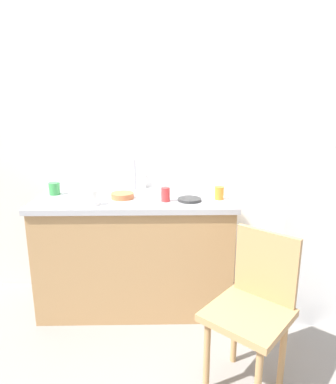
# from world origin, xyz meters

# --- Properties ---
(ground_plane) EXTENTS (8.00, 8.00, 0.00)m
(ground_plane) POSITION_xyz_m (0.00, 0.00, 0.00)
(ground_plane) COLOR gray
(back_wall) EXTENTS (4.80, 0.10, 2.66)m
(back_wall) POSITION_xyz_m (0.00, 1.00, 1.33)
(back_wall) COLOR silver
(back_wall) RESTS_ON ground_plane
(cabinet_base) EXTENTS (1.42, 0.60, 0.85)m
(cabinet_base) POSITION_xyz_m (-0.43, 0.65, 0.42)
(cabinet_base) COLOR tan
(cabinet_base) RESTS_ON ground_plane
(countertop) EXTENTS (1.46, 0.64, 0.04)m
(countertop) POSITION_xyz_m (-0.43, 0.65, 0.87)
(countertop) COLOR #B7B7BC
(countertop) RESTS_ON cabinet_base
(faucet) EXTENTS (0.02, 0.02, 0.24)m
(faucet) POSITION_xyz_m (-0.44, 0.90, 1.01)
(faucet) COLOR #B7B7BC
(faucet) RESTS_ON countertop
(refrigerator) EXTENTS (0.56, 0.63, 1.21)m
(refrigerator) POSITION_xyz_m (0.87, 0.63, 0.61)
(refrigerator) COLOR white
(refrigerator) RESTS_ON ground_plane
(chair) EXTENTS (0.56, 0.56, 0.89)m
(chair) POSITION_xyz_m (0.27, -0.18, 0.50)
(chair) COLOR tan
(chair) RESTS_ON ground_plane
(terracotta_bowl) EXTENTS (0.17, 0.17, 0.04)m
(terracotta_bowl) POSITION_xyz_m (-0.51, 0.62, 0.91)
(terracotta_bowl) COLOR #C67042
(terracotta_bowl) RESTS_ON countertop
(hotplate) EXTENTS (0.17, 0.17, 0.02)m
(hotplate) POSITION_xyz_m (-0.02, 0.54, 0.90)
(hotplate) COLOR #2D2D2D
(hotplate) RESTS_ON countertop
(cup_red) EXTENTS (0.06, 0.06, 0.10)m
(cup_red) POSITION_xyz_m (-0.20, 0.53, 0.94)
(cup_red) COLOR red
(cup_red) RESTS_ON countertop
(cup_green) EXTENTS (0.08, 0.08, 0.09)m
(cup_green) POSITION_xyz_m (-1.05, 0.73, 0.93)
(cup_green) COLOR green
(cup_green) RESTS_ON countertop
(cup_orange) EXTENTS (0.07, 0.07, 0.09)m
(cup_orange) POSITION_xyz_m (0.20, 0.58, 0.93)
(cup_orange) COLOR orange
(cup_orange) RESTS_ON countertop
(cup_white) EXTENTS (0.08, 0.08, 0.11)m
(cup_white) POSITION_xyz_m (-0.69, 0.45, 0.94)
(cup_white) COLOR white
(cup_white) RESTS_ON countertop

